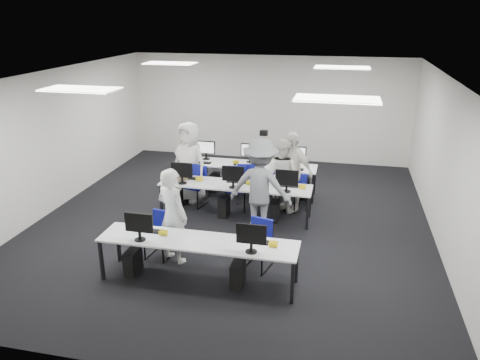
% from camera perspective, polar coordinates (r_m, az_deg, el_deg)
% --- Properties ---
extents(room, '(9.00, 9.02, 3.00)m').
position_cam_1_polar(room, '(9.36, -0.89, 3.45)').
color(room, black).
rests_on(room, ground).
extents(ceiling_panels, '(5.20, 4.60, 0.02)m').
position_cam_1_polar(ceiling_panels, '(9.05, -0.94, 12.51)').
color(ceiling_panels, white).
rests_on(ceiling_panels, room).
extents(desk_front, '(3.20, 0.70, 0.73)m').
position_cam_1_polar(desk_front, '(7.51, -5.16, -7.69)').
color(desk_front, silver).
rests_on(desk_front, ground).
extents(desk_mid, '(3.20, 0.70, 0.73)m').
position_cam_1_polar(desk_mid, '(9.80, -0.59, -0.82)').
color(desk_mid, silver).
rests_on(desk_mid, ground).
extents(desk_back, '(3.20, 0.70, 0.73)m').
position_cam_1_polar(desk_back, '(11.09, 1.06, 1.68)').
color(desk_back, silver).
rests_on(desk_back, ground).
extents(equipment_front, '(2.51, 0.41, 1.19)m').
position_cam_1_polar(equipment_front, '(7.71, -6.50, -9.71)').
color(equipment_front, '#0D2BB3').
rests_on(equipment_front, desk_front).
extents(equipment_mid, '(2.91, 0.41, 1.19)m').
position_cam_1_polar(equipment_mid, '(9.95, -1.68, -2.51)').
color(equipment_mid, white).
rests_on(equipment_mid, desk_mid).
extents(equipment_back, '(2.91, 0.41, 1.19)m').
position_cam_1_polar(equipment_back, '(11.18, 2.03, 0.07)').
color(equipment_back, white).
rests_on(equipment_back, desk_back).
extents(chair_0, '(0.46, 0.49, 0.83)m').
position_cam_1_polar(chair_0, '(8.52, -9.77, -7.58)').
color(chair_0, navy).
rests_on(chair_0, ground).
extents(chair_1, '(0.52, 0.55, 0.86)m').
position_cam_1_polar(chair_1, '(8.05, 2.12, -8.92)').
color(chair_1, navy).
rests_on(chair_1, ground).
extents(chair_2, '(0.53, 0.56, 0.89)m').
position_cam_1_polar(chair_2, '(10.61, -5.46, -1.58)').
color(chair_2, navy).
rests_on(chair_2, ground).
extents(chair_3, '(0.52, 0.55, 0.92)m').
position_cam_1_polar(chair_3, '(10.38, -0.49, -1.92)').
color(chair_3, navy).
rests_on(chair_3, ground).
extents(chair_4, '(0.59, 0.62, 0.96)m').
position_cam_1_polar(chair_4, '(10.36, 5.31, -1.98)').
color(chair_4, navy).
rests_on(chair_4, ground).
extents(chair_5, '(0.51, 0.55, 0.93)m').
position_cam_1_polar(chair_5, '(10.90, -5.29, -0.91)').
color(chair_5, navy).
rests_on(chair_5, ground).
extents(chair_6, '(0.59, 0.62, 0.96)m').
position_cam_1_polar(chair_6, '(10.76, 0.79, -1.04)').
color(chair_6, navy).
rests_on(chair_6, ground).
extents(chair_7, '(0.43, 0.47, 0.85)m').
position_cam_1_polar(chair_7, '(10.51, 7.07, -1.93)').
color(chair_7, navy).
rests_on(chair_7, ground).
extents(handbag, '(0.38, 0.29, 0.28)m').
position_cam_1_polar(handbag, '(10.06, -7.09, 0.71)').
color(handbag, '#96754D').
rests_on(handbag, desk_mid).
extents(student_0, '(0.74, 0.63, 1.70)m').
position_cam_1_polar(student_0, '(8.11, -8.23, -4.31)').
color(student_0, white).
rests_on(student_0, ground).
extents(student_1, '(0.96, 0.87, 1.62)m').
position_cam_1_polar(student_1, '(10.18, 5.18, 0.66)').
color(student_1, white).
rests_on(student_1, ground).
extents(student_2, '(1.05, 0.87, 1.84)m').
position_cam_1_polar(student_2, '(10.68, -6.18, 2.21)').
color(student_2, white).
rests_on(student_2, ground).
extents(student_3, '(1.11, 0.80, 1.75)m').
position_cam_1_polar(student_3, '(10.22, 6.25, 1.10)').
color(student_3, white).
rests_on(student_3, ground).
extents(photographer, '(1.30, 0.83, 1.91)m').
position_cam_1_polar(photographer, '(9.03, 2.50, -0.81)').
color(photographer, gray).
rests_on(photographer, ground).
extents(dslr_camera, '(0.16, 0.19, 0.10)m').
position_cam_1_polar(dslr_camera, '(8.89, 2.91, 5.74)').
color(dslr_camera, black).
rests_on(dslr_camera, photographer).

